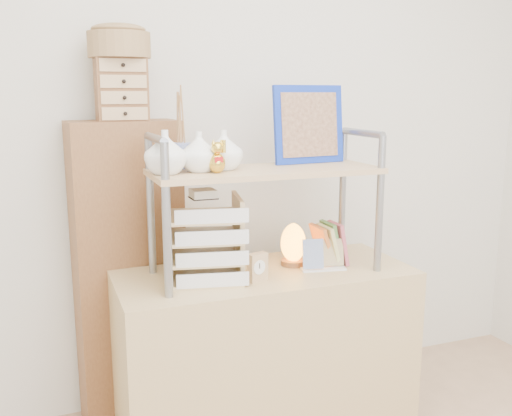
{
  "coord_description": "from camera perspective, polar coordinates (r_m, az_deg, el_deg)",
  "views": [
    {
      "loc": [
        -0.83,
        -0.86,
        1.46
      ],
      "look_at": [
        -0.04,
        1.2,
        1.02
      ],
      "focal_mm": 40.0,
      "sensor_mm": 36.0,
      "label": 1
    }
  ],
  "objects": [
    {
      "name": "drawer_chest",
      "position": [
        2.43,
        -13.32,
        11.44
      ],
      "size": [
        0.2,
        0.16,
        0.25
      ],
      "color": "brown",
      "rests_on": "cabinet"
    },
    {
      "name": "letter_tray",
      "position": [
        2.2,
        -5.25,
        -3.62
      ],
      "size": [
        0.34,
        0.33,
        0.36
      ],
      "color": "#DBB983",
      "rests_on": "desk"
    },
    {
      "name": "desk",
      "position": [
        2.47,
        0.93,
        -14.7
      ],
      "size": [
        1.2,
        0.5,
        0.75
      ],
      "primitive_type": "cube",
      "color": "tan",
      "rests_on": "ground"
    },
    {
      "name": "desk_clock",
      "position": [
        2.2,
        0.18,
        -5.94
      ],
      "size": [
        0.08,
        0.06,
        0.11
      ],
      "color": "tan",
      "rests_on": "desk"
    },
    {
      "name": "salt_lamp",
      "position": [
        2.39,
        3.72,
        -3.61
      ],
      "size": [
        0.12,
        0.11,
        0.18
      ],
      "color": "brown",
      "rests_on": "desk"
    },
    {
      "name": "postcard_stand",
      "position": [
        2.36,
        6.73,
        -5.26
      ],
      "size": [
        0.19,
        0.08,
        0.13
      ],
      "color": "white",
      "rests_on": "desk"
    },
    {
      "name": "cabinet",
      "position": [
        2.57,
        -12.57,
        -6.67
      ],
      "size": [
        0.47,
        0.27,
        1.35
      ],
      "primitive_type": "cube",
      "rotation": [
        0.0,
        0.0,
        0.07
      ],
      "color": "brown",
      "rests_on": "ground"
    },
    {
      "name": "woven_basket",
      "position": [
        2.44,
        -13.53,
        15.56
      ],
      "size": [
        0.25,
        0.25,
        0.1
      ],
      "primitive_type": "cylinder",
      "color": "olive",
      "rests_on": "drawer_chest"
    },
    {
      "name": "hutch",
      "position": [
        2.21,
        -1.32,
        4.34
      ],
      "size": [
        0.93,
        0.34,
        0.74
      ],
      "color": "gray",
      "rests_on": "desk"
    }
  ]
}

